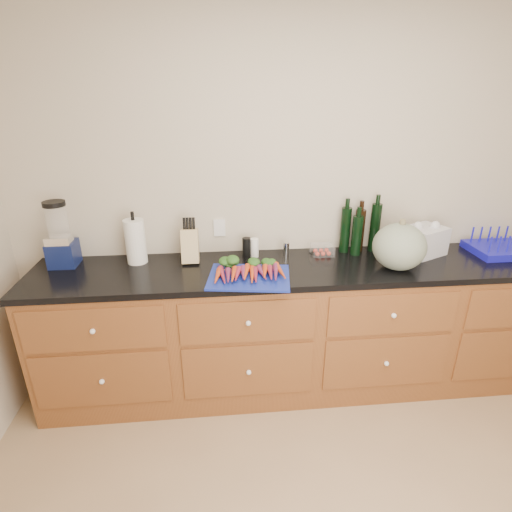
{
  "coord_description": "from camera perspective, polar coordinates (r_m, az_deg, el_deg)",
  "views": [
    {
      "loc": [
        -0.6,
        -1.06,
        2.0
      ],
      "look_at": [
        -0.38,
        1.2,
        1.06
      ],
      "focal_mm": 28.0,
      "sensor_mm": 36.0,
      "label": 1
    }
  ],
  "objects": [
    {
      "name": "knife_block",
      "position": [
        2.68,
        -9.4,
        1.45
      ],
      "size": [
        0.11,
        0.11,
        0.22
      ],
      "primitive_type": "cube",
      "color": "tan",
      "rests_on": "countertop"
    },
    {
      "name": "squash",
      "position": [
        2.68,
        19.78,
        1.27
      ],
      "size": [
        0.33,
        0.33,
        0.3
      ],
      "primitive_type": "ellipsoid",
      "color": "slate",
      "rests_on": "countertop"
    },
    {
      "name": "blender_appliance",
      "position": [
        2.85,
        -26.17,
        2.31
      ],
      "size": [
        0.17,
        0.17,
        0.43
      ],
      "color": "#0F1949",
      "rests_on": "countertop"
    },
    {
      "name": "grinder_pepper",
      "position": [
        2.73,
        -1.38,
        1.21
      ],
      "size": [
        0.06,
        0.06,
        0.14
      ],
      "primitive_type": "cylinder",
      "color": "black",
      "rests_on": "countertop"
    },
    {
      "name": "bottles",
      "position": [
        2.89,
        14.55,
        3.53
      ],
      "size": [
        0.28,
        0.15,
        0.34
      ],
      "color": "black",
      "rests_on": "countertop"
    },
    {
      "name": "grinder_salt",
      "position": [
        2.74,
        -0.22,
        1.18
      ],
      "size": [
        0.06,
        0.06,
        0.13
      ],
      "primitive_type": "cylinder",
      "color": "white",
      "rests_on": "countertop"
    },
    {
      "name": "dish_rack",
      "position": [
        3.3,
        31.58,
        1.03
      ],
      "size": [
        0.41,
        0.33,
        0.16
      ],
      "color": "#1614B5",
      "rests_on": "countertop"
    },
    {
      "name": "wall_back",
      "position": [
        2.84,
        6.93,
        8.05
      ],
      "size": [
        4.1,
        0.05,
        2.6
      ],
      "primitive_type": "cube",
      "color": "beige",
      "rests_on": "ground"
    },
    {
      "name": "tomato_box",
      "position": [
        2.82,
        9.44,
        0.86
      ],
      "size": [
        0.15,
        0.12,
        0.07
      ],
      "primitive_type": "cube",
      "color": "white",
      "rests_on": "countertop"
    },
    {
      "name": "carrots",
      "position": [
        2.46,
        -1.07,
        -2.1
      ],
      "size": [
        0.42,
        0.29,
        0.06
      ],
      "color": "#C23D16",
      "rests_on": "cutting_board"
    },
    {
      "name": "paper_towel",
      "position": [
        2.73,
        -16.84,
        2.0
      ],
      "size": [
        0.13,
        0.13,
        0.29
      ],
      "primitive_type": "cylinder",
      "color": "white",
      "rests_on": "countertop"
    },
    {
      "name": "cutting_board",
      "position": [
        2.44,
        -1.0,
        -3.04
      ],
      "size": [
        0.54,
        0.44,
        0.01
      ],
      "primitive_type": "cube",
      "rotation": [
        0.0,
        0.0,
        -0.14
      ],
      "color": "navy",
      "rests_on": "countertop"
    },
    {
      "name": "cabinets",
      "position": [
        2.88,
        7.53,
        -10.25
      ],
      "size": [
        3.6,
        0.64,
        0.9
      ],
      "color": "brown",
      "rests_on": "ground"
    },
    {
      "name": "grocery_bag",
      "position": [
        3.01,
        22.89,
        2.04
      ],
      "size": [
        0.33,
        0.3,
        0.19
      ],
      "primitive_type": null,
      "rotation": [
        0.0,
        0.0,
        0.44
      ],
      "color": "silver",
      "rests_on": "countertop"
    },
    {
      "name": "canister_chrome",
      "position": [
        2.77,
        4.34,
        1.0
      ],
      "size": [
        0.04,
        0.04,
        0.1
      ],
      "primitive_type": "cylinder",
      "color": "silver",
      "rests_on": "countertop"
    },
    {
      "name": "countertop",
      "position": [
        2.66,
        8.01,
        -1.66
      ],
      "size": [
        3.64,
        0.62,
        0.04
      ],
      "primitive_type": "cube",
      "color": "black",
      "rests_on": "cabinets"
    }
  ]
}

